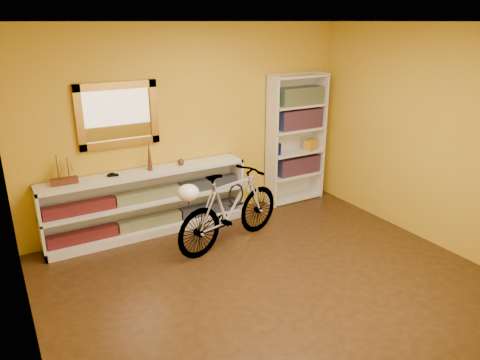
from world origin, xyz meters
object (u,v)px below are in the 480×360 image
bookcase (296,139)px  bicycle (230,208)px  console_unit (148,203)px  helmet (188,193)px

bookcase → bicycle: bookcase is taller
bookcase → bicycle: (-1.55, -0.80, -0.47)m
bicycle → bookcase: bearing=-77.1°
bicycle → console_unit: bearing=30.0°
bicycle → helmet: size_ratio=6.70×
console_unit → bicycle: 1.09m
bookcase → console_unit: bearing=-179.4°
console_unit → helmet: helmet is taller
bookcase → helmet: (-2.15, -0.96, -0.11)m
console_unit → helmet: size_ratio=10.68×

